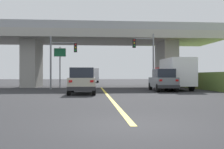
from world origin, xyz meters
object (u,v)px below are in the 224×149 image
Objects in this scene: suv_lead at (82,81)px; box_truck at (175,74)px; traffic_signal_nearside at (147,54)px; highway_sign at (60,58)px; suv_crossing at (163,80)px; traffic_signal_farside at (60,56)px; semi_truck_distant at (93,75)px.

box_truck is (8.97, 4.86, 0.60)m from suv_lead.
highway_sign is (-9.67, 4.78, -0.15)m from traffic_signal_nearside.
box_truck reaches higher than suv_crossing.
traffic_signal_farside is at bearing 160.75° from suv_crossing.
box_truck reaches higher than semi_truck_distant.
suv_crossing is 4.67m from traffic_signal_nearside.
suv_crossing is at bearing -21.94° from traffic_signal_farside.
suv_lead is 35.99m from semi_truck_distant.
semi_truck_distant is at bearing 82.74° from traffic_signal_farside.
traffic_signal_nearside is 1.06× the size of traffic_signal_farside.
box_truck is 1.11× the size of traffic_signal_nearside.
traffic_signal_farside is at bearing 178.40° from traffic_signal_nearside.
box_truck is at bearing -75.76° from semi_truck_distant.
traffic_signal_farside is 4.55m from highway_sign.
suv_lead is at bearing -91.72° from semi_truck_distant.
box_truck reaches higher than suv_lead.
suv_lead is 12.32m from highway_sign.
traffic_signal_nearside reaches higher than box_truck.
highway_sign is at bearing 96.21° from traffic_signal_farside.
traffic_signal_nearside reaches higher than highway_sign.
traffic_signal_farside is (-9.18, 0.26, -0.24)m from traffic_signal_nearside.
semi_truck_distant is at bearing 88.28° from suv_lead.
suv_crossing is (7.30, 3.14, -0.00)m from suv_lead.
traffic_signal_nearside is at bearing -26.28° from highway_sign.
traffic_signal_farside is at bearing 110.02° from suv_lead.
traffic_signal_nearside reaches higher than semi_truck_distant.
suv_crossing is 13.67m from highway_sign.
suv_lead is at bearing -154.04° from suv_crossing.
traffic_signal_farside is (-2.60, 7.12, 2.48)m from suv_lead.
traffic_signal_farside reaches higher than semi_truck_distant.
semi_truck_distant is at bearing 103.42° from suv_crossing.
highway_sign is at bearing 150.63° from box_truck.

